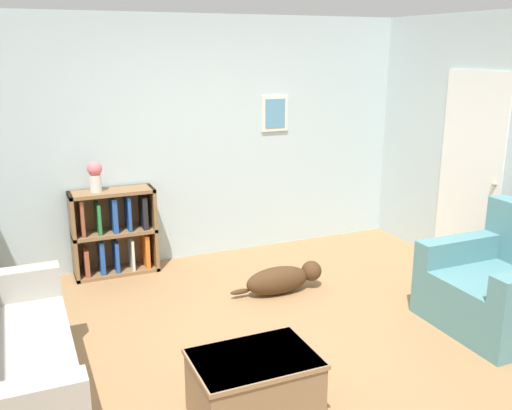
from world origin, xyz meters
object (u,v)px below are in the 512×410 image
at_px(dog, 283,279).
at_px(vase, 95,175).
at_px(bookshelf, 114,233).
at_px(recliner_chair, 504,287).
at_px(coffee_table, 254,385).

height_order(dog, vase, vase).
bearing_deg(bookshelf, recliner_chair, -41.45).
bearing_deg(dog, vase, 143.22).
height_order(bookshelf, coffee_table, bookshelf).
bearing_deg(coffee_table, recliner_chair, 7.95).
bearing_deg(coffee_table, vase, 100.52).
height_order(bookshelf, recliner_chair, recliner_chair).
distance_m(coffee_table, dog, 1.92).
xyz_separation_m(dog, vase, (-1.51, 1.13, 0.92)).
distance_m(coffee_table, vase, 2.94).
height_order(bookshelf, dog, bookshelf).
xyz_separation_m(recliner_chair, vase, (-2.93, 2.44, 0.72)).
relative_size(coffee_table, dog, 0.83).
bearing_deg(bookshelf, dog, -40.13).
bearing_deg(dog, recliner_chair, -42.67).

